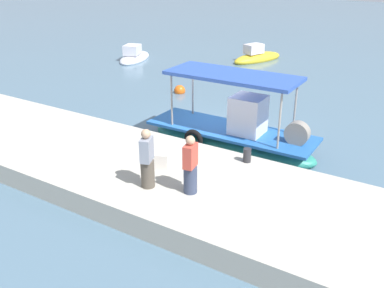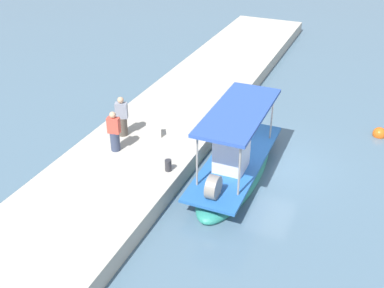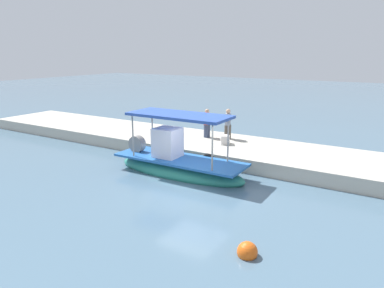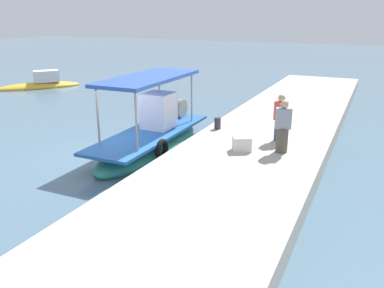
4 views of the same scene
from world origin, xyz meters
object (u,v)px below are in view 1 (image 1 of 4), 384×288
Objects in this scene: fisherman_near_bollard at (147,161)px; fisherman_by_crate at (190,167)px; moored_boat_mid at (134,57)px; moored_boat_far at (257,57)px; mooring_bollard at (247,155)px; cargo_crate at (161,159)px; main_fishing_boat at (233,136)px; marker_buoy at (180,91)px.

fisherman_near_bollard reaches higher than fisherman_by_crate.
moored_boat_far is at bearing 29.52° from moored_boat_mid.
mooring_bollard is at bearing -67.29° from moored_boat_far.
fisherman_near_bollard reaches higher than moored_boat_mid.
mooring_bollard is 2.61m from cargo_crate.
cargo_crate is at bearing 152.03° from fisherman_by_crate.
main_fishing_boat reaches higher than mooring_bollard.
main_fishing_boat reaches higher than marker_buoy.
moored_boat_mid is at bearing 131.51° from cargo_crate.
fisherman_near_bollard reaches higher than mooring_bollard.
fisherman_by_crate is 19.25m from moored_boat_mid.
fisherman_near_bollard reaches higher than moored_boat_far.
main_fishing_boat is 1.56× the size of moored_boat_mid.
main_fishing_boat is 1.51× the size of moored_boat_far.
cargo_crate is 0.13× the size of moored_boat_far.
fisherman_by_crate is at bearing -77.47° from main_fishing_boat.
cargo_crate reaches higher than marker_buoy.
fisherman_by_crate is 2.56m from mooring_bollard.
mooring_bollard reaches higher than marker_buoy.
mooring_bollard is (1.62, 2.79, -0.54)m from fisherman_near_bollard.
main_fishing_boat is at bearing 126.46° from mooring_bollard.
fisherman_by_crate reaches higher than moored_boat_far.
marker_buoy is 8.33m from moored_boat_mid.
moored_boat_far is (-6.03, 18.02, -1.16)m from fisherman_by_crate.
main_fishing_boat is at bearing -69.64° from moored_boat_far.
moored_boat_mid is 8.23m from moored_boat_far.
mooring_bollard is (1.48, -2.00, 0.40)m from main_fishing_boat.
fisherman_by_crate is 1.83m from cargo_crate.
main_fishing_boat is 3.83× the size of fisherman_near_bollard.
main_fishing_boat is 11.46× the size of cargo_crate.
fisherman_near_bollard is 18.75m from moored_boat_mid.
fisherman_near_bollard is 0.41× the size of moored_boat_mid.
moored_boat_far is at bearing 112.71° from mooring_bollard.
fisherman_near_bollard is 0.39× the size of moored_boat_far.
mooring_bollard is at bearing -44.38° from marker_buoy.
moored_boat_mid is at bearing -150.48° from moored_boat_far.
fisherman_by_crate is at bearing 16.63° from fisherman_near_bollard.
fisherman_near_bollard is (-0.15, -4.79, 0.94)m from main_fishing_boat.
fisherman_by_crate is 19.04m from moored_boat_far.
cargo_crate is (-0.42, 1.17, -0.52)m from fisherman_near_bollard.
fisherman_near_bollard is 19.04m from moored_boat_far.
fisherman_near_bollard is at bearing -120.17° from mooring_bollard.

